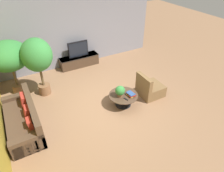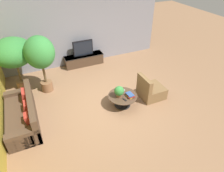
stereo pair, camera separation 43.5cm
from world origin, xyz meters
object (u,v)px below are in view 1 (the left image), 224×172
at_px(potted_palm_tall, 8,57).
at_px(media_console, 79,61).
at_px(couch_by_wall, 24,120).
at_px(armchair_wicker, 149,89).
at_px(television, 78,49).
at_px(coffee_table, 123,98).
at_px(potted_plant_tabletop, 120,91).
at_px(potted_palm_corner, 37,57).

bearing_deg(potted_palm_tall, media_console, 15.43).
relative_size(couch_by_wall, potted_palm_tall, 1.11).
relative_size(armchair_wicker, potted_palm_tall, 0.45).
height_order(media_console, television, television).
xyz_separation_m(coffee_table, armchair_wicker, (1.08, 0.01, -0.01)).
distance_m(media_console, potted_palm_tall, 2.97).
height_order(potted_palm_tall, potted_plant_tabletop, potted_palm_tall).
height_order(television, potted_palm_corner, potted_palm_corner).
relative_size(potted_palm_corner, potted_plant_tabletop, 5.42).
bearing_deg(television, armchair_wicker, -66.59).
relative_size(coffee_table, potted_plant_tabletop, 2.50).
height_order(armchair_wicker, potted_palm_tall, potted_palm_tall).
height_order(television, potted_plant_tabletop, television).
bearing_deg(couch_by_wall, potted_plant_tabletop, 80.08).
distance_m(coffee_table, couch_by_wall, 3.07).
distance_m(potted_palm_tall, potted_plant_tabletop, 3.83).
xyz_separation_m(armchair_wicker, potted_plant_tabletop, (-1.22, -0.02, 0.34)).
bearing_deg(potted_palm_corner, television, 35.80).
xyz_separation_m(armchair_wicker, potted_palm_corner, (-3.21, 1.88, 1.18)).
distance_m(media_console, potted_plant_tabletop, 3.24).
bearing_deg(potted_palm_corner, potted_plant_tabletop, -43.58).
height_order(media_console, coffee_table, media_console).
bearing_deg(television, potted_plant_tabletop, -87.05).
relative_size(coffee_table, armchair_wicker, 1.11).
relative_size(potted_palm_tall, potted_palm_corner, 0.92).
height_order(coffee_table, potted_palm_corner, potted_palm_corner).
bearing_deg(armchair_wicker, couch_by_wall, 83.20).
bearing_deg(couch_by_wall, potted_palm_corner, 147.06).
bearing_deg(potted_palm_tall, couch_by_wall, -92.59).
bearing_deg(potted_plant_tabletop, potted_palm_tall, 138.42).
xyz_separation_m(media_console, couch_by_wall, (-2.73, -2.71, 0.04)).
bearing_deg(coffee_table, media_console, 95.36).
height_order(potted_palm_corner, potted_plant_tabletop, potted_palm_corner).
bearing_deg(television, media_console, 90.00).
height_order(television, couch_by_wall, television).
height_order(couch_by_wall, potted_palm_tall, potted_palm_tall).
xyz_separation_m(television, coffee_table, (0.30, -3.21, -0.51)).
height_order(armchair_wicker, potted_palm_corner, potted_palm_corner).
bearing_deg(potted_palm_tall, potted_palm_corner, -36.11).
xyz_separation_m(media_console, potted_palm_corner, (-1.83, -1.32, 1.21)).
distance_m(media_console, potted_palm_corner, 2.56).
xyz_separation_m(coffee_table, potted_palm_tall, (-2.94, 2.49, 1.11)).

